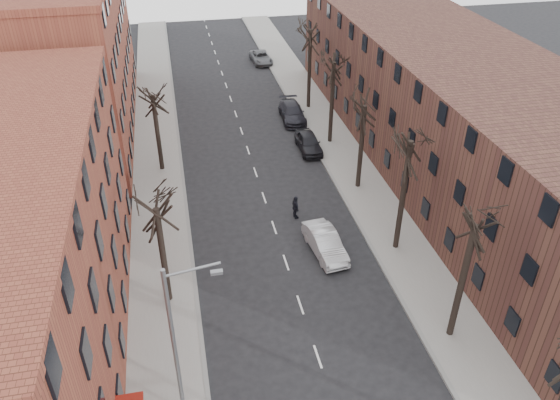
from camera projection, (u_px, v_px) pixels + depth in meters
sidewalk_left at (157, 164)px, 46.62m from camera, size 4.00×90.00×0.15m
sidewalk_right at (337, 146)px, 49.35m from camera, size 4.00×90.00×0.15m
building_left_far at (55, 57)px, 48.84m from camera, size 12.00×28.00×14.00m
building_right at (454, 110)px, 43.92m from camera, size 12.00×50.00×10.00m
tree_right_b at (449, 335)px, 30.48m from camera, size 5.20×5.20×10.80m
tree_right_c at (395, 248)px, 37.03m from camera, size 5.20×5.20×11.60m
tree_right_d at (357, 187)px, 43.59m from camera, size 5.20×5.20×10.00m
tree_right_e at (330, 142)px, 50.14m from camera, size 5.20×5.20×10.80m
tree_right_f at (308, 108)px, 56.70m from camera, size 5.20×5.20×11.60m
tree_left_a at (170, 300)px, 32.80m from camera, size 5.20×5.20×9.50m
tree_left_b at (163, 170)px, 45.91m from camera, size 5.20×5.20×9.50m
streetlight at (177, 340)px, 23.60m from camera, size 2.45×0.22×9.03m
silver_sedan at (325, 243)px, 36.22m from camera, size 2.20×4.91×1.57m
parked_car_near at (309, 142)px, 48.43m from camera, size 1.86×4.59×1.56m
parked_car_mid at (292, 112)px, 53.80m from camera, size 2.44×5.50×1.57m
parked_car_far at (261, 57)px, 68.03m from camera, size 2.51×4.95×1.34m
pedestrian_crossing at (296, 207)px, 39.53m from camera, size 0.59×1.12×1.82m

